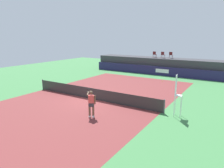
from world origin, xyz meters
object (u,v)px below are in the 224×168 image
Objects in this scene: spectator_chair_left at (163,55)px; tennis_player at (91,103)px; net_post_near at (43,84)px; tennis_ball at (162,81)px; spectator_chair_center at (171,55)px; umpire_chair at (177,93)px; spectator_chair_far_left at (155,54)px; net_post_far at (164,106)px.

spectator_chair_left is 0.50× the size of tennis_player.
net_post_near reaches higher than tennis_ball.
spectator_chair_center reaches higher than umpire_chair.
spectator_chair_far_left is 13.06× the size of tennis_ball.
umpire_chair is at bearing -64.12° from spectator_chair_far_left.
spectator_chair_far_left is 18.46m from tennis_player.
spectator_chair_left is at bearing -164.17° from spectator_chair_center.
spectator_chair_left is at bearing 112.01° from umpire_chair.
spectator_chair_center is at bearing 62.34° from net_post_near.
net_post_far is (5.34, -15.17, -2.19)m from spectator_chair_left.
umpire_chair is 1.56× the size of tennis_player.
spectator_chair_left is at bearing 94.71° from tennis_player.
spectator_chair_far_left and spectator_chair_center have the same top height.
tennis_player is (-3.83, -3.14, 0.46)m from net_post_far.
tennis_player is at bearing -85.29° from spectator_chair_left.
net_post_near is at bearing 159.88° from tennis_player.
tennis_ball is at bearing 113.29° from umpire_chair.
umpire_chair reaches higher than tennis_ball.
spectator_chair_far_left and spectator_chair_left have the same top height.
net_post_far is (4.30, -15.46, -2.19)m from spectator_chair_center.
tennis_ball is (0.82, -5.54, -2.66)m from spectator_chair_center.
spectator_chair_left is 16.41m from umpire_chair.
tennis_player is at bearing -20.12° from net_post_near.
spectator_chair_left is at bearing 109.40° from net_post_far.
umpire_chair is at bearing -0.04° from net_post_near.
spectator_chair_center is (1.04, 0.30, 0.00)m from spectator_chair_left.
tennis_ball is (-3.48, 9.92, -0.46)m from net_post_far.
net_post_far is at bearing -66.60° from spectator_chair_far_left.
umpire_chair is at bearing -0.67° from net_post_far.
spectator_chair_left reaches higher than net_post_near.
spectator_chair_center is at bearing 91.42° from tennis_player.
spectator_chair_left is at bearing 5.79° from spectator_chair_far_left.
tennis_player is at bearing -140.71° from net_post_far.
spectator_chair_center is 16.20m from net_post_far.
spectator_chair_far_left reaches higher than tennis_ball.
spectator_chair_center reaches higher than tennis_player.
spectator_chair_center is 18.69m from tennis_player.
umpire_chair is (6.14, -15.17, -1.11)m from spectator_chair_left.
net_post_far is (12.40, 0.00, 0.00)m from net_post_near.
tennis_ball is (3.03, -5.13, -2.66)m from spectator_chair_far_left.
umpire_chair is 10.92m from tennis_ball.
spectator_chair_far_left reaches higher than umpire_chair.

